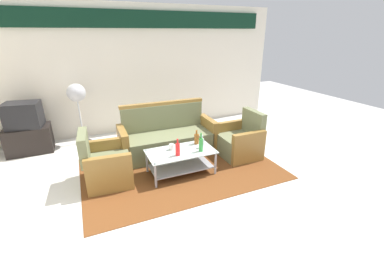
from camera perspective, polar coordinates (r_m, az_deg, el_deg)
ground_plane at (r=4.02m, az=2.45°, el=-11.83°), size 14.00×14.00×0.00m
wall_back at (r=6.28m, az=-10.03°, el=14.57°), size 6.52×0.19×2.80m
rug at (r=4.55m, az=-2.42°, el=-7.44°), size 3.25×2.15×0.01m
couch at (r=4.99m, az=-5.39°, el=-0.83°), size 1.81×0.77×0.96m
armchair_left at (r=4.26m, az=-18.37°, el=-6.49°), size 0.75×0.81×0.85m
armchair_right at (r=4.98m, az=10.49°, el=-1.54°), size 0.70×0.76×0.85m
coffee_table at (r=4.29m, az=-2.47°, el=-5.33°), size 1.10×0.60×0.40m
bottle_brown at (r=4.46m, az=1.01°, el=-0.93°), size 0.08×0.08×0.25m
bottle_green at (r=4.18m, az=1.98°, el=-2.19°), size 0.07×0.07×0.32m
bottle_red at (r=4.05m, az=-3.17°, el=-3.24°), size 0.07×0.07×0.28m
bottle_clear at (r=4.32m, az=2.26°, el=-1.86°), size 0.06×0.06×0.23m
cup at (r=4.27m, az=-4.51°, el=-2.73°), size 0.08×0.08×0.10m
tv_stand at (r=5.98m, az=-32.15°, el=-0.93°), size 0.80×0.50×0.52m
television at (r=5.83m, az=-33.11°, el=3.62°), size 0.66×0.53×0.48m
pedestal_fan at (r=5.73m, az=-24.01°, el=7.66°), size 0.36×0.36×1.27m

